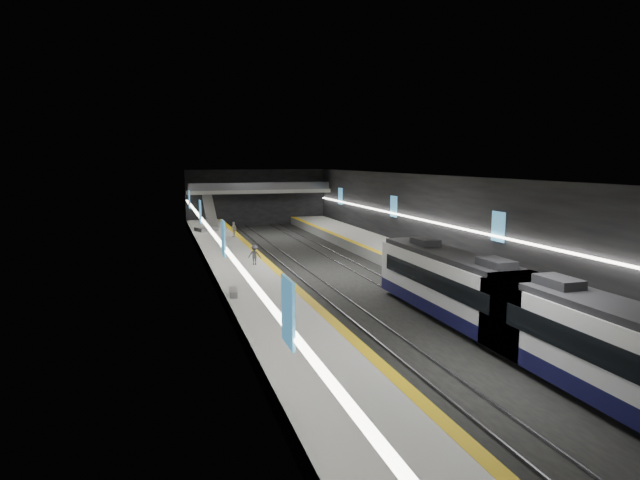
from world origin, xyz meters
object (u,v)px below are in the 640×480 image
object	(u,v)px
bench_right_near	(629,317)
passenger_right_a	(463,265)
bench_right_far	(438,253)
passenger_right_b	(487,271)
passenger_left_b	(254,255)
train	(523,312)
passenger_left_a	(234,230)
bench_left_far	(200,230)
bench_left_near	(233,292)
escalator	(210,212)

from	to	relation	value
bench_right_near	passenger_right_a	bearing A→B (deg)	81.06
passenger_right_a	bench_right_near	bearing A→B (deg)	-158.55
bench_right_far	passenger_right_b	distance (m)	10.37
passenger_left_b	train	bearing A→B (deg)	135.42
passenger_left_a	bench_left_far	bearing A→B (deg)	-174.52
bench_left_near	bench_right_near	xyz separation A→B (m)	(19.00, -11.30, 0.02)
bench_left_near	bench_right_far	bearing A→B (deg)	30.18
bench_right_near	passenger_left_b	distance (m)	26.14
bench_left_near	passenger_left_a	world-z (taller)	passenger_left_a
bench_right_far	bench_left_near	bearing A→B (deg)	-155.55
passenger_left_b	bench_right_far	bearing A→B (deg)	-160.68
bench_left_far	bench_right_far	xyz separation A→B (m)	(18.61, -22.48, 0.01)
bench_left_far	passenger_left_a	xyz separation A→B (m)	(3.21, -5.47, 0.59)
bench_left_near	passenger_left_b	xyz separation A→B (m)	(3.00, 9.36, 0.60)
passenger_right_b	train	bearing A→B (deg)	-167.89
bench_left_far	passenger_left_a	world-z (taller)	passenger_left_a
passenger_left_a	passenger_right_a	bearing A→B (deg)	1.68
escalator	bench_left_near	distance (m)	34.88
train	passenger_left_a	size ratio (longest dim) A/B	16.34
passenger_right_b	bench_left_near	bearing A→B (deg)	122.73
passenger_left_a	passenger_left_b	xyz separation A→B (m)	(-0.60, -16.16, -0.03)
passenger_right_a	passenger_right_b	distance (m)	1.97
escalator	train	bearing A→B (deg)	-77.88
passenger_right_a	passenger_left_a	world-z (taller)	passenger_right_a
passenger_right_a	passenger_left_a	distance (m)	28.31
escalator	bench_left_far	distance (m)	4.44
train	passenger_left_a	bearing A→B (deg)	102.69
train	escalator	size ratio (longest dim) A/B	3.37
escalator	passenger_right_b	world-z (taller)	escalator
escalator	bench_right_far	world-z (taller)	escalator
train	passenger_left_a	xyz separation A→B (m)	(-8.40, 37.30, -0.37)
passenger_right_b	passenger_left_b	world-z (taller)	passenger_right_b
passenger_right_b	passenger_left_a	distance (m)	30.27
bench_right_near	passenger_right_b	xyz separation A→B (m)	(-2.03, 9.67, 0.64)
bench_left_near	bench_right_near	bearing A→B (deg)	-24.70
bench_right_near	passenger_left_b	bearing A→B (deg)	105.61
bench_right_near	passenger_left_b	xyz separation A→B (m)	(-16.00, 20.66, 0.57)
passenger_left_a	passenger_left_b	size ratio (longest dim) A/B	1.03
bench_left_near	passenger_right_a	world-z (taller)	passenger_right_a
bench_right_near	bench_right_far	bearing A→B (deg)	67.86
train	passenger_right_a	world-z (taller)	train
escalator	bench_right_far	bearing A→B (deg)	-57.09
train	passenger_left_b	world-z (taller)	train
escalator	passenger_right_a	world-z (taller)	escalator
bench_left_far	bench_right_near	xyz separation A→B (m)	(18.61, -42.29, -0.01)
bench_right_near	passenger_right_b	distance (m)	9.90
passenger_left_a	train	bearing A→B (deg)	-12.28
passenger_right_b	passenger_left_b	distance (m)	17.78
train	passenger_right_b	size ratio (longest dim) A/B	15.53
passenger_right_a	passenger_left_a	xyz separation A→B (m)	(-12.70, 25.30, -0.15)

